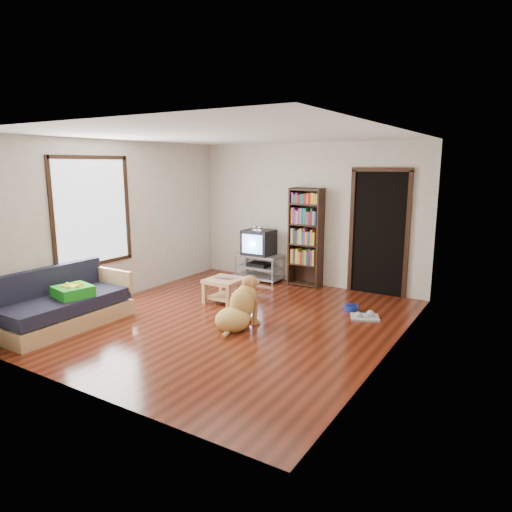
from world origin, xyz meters
The scene contains 18 objects.
ground centered at (0.00, 0.00, 0.00)m, with size 5.00×5.00×0.00m, color #612110.
ceiling centered at (0.00, 0.00, 2.60)m, with size 5.00×5.00×0.00m, color white.
wall_back centered at (0.00, 2.50, 1.30)m, with size 4.50×4.50×0.00m, color beige.
wall_front centered at (0.00, -2.50, 1.30)m, with size 4.50×4.50×0.00m, color beige.
wall_left centered at (-2.25, 0.00, 1.30)m, with size 5.00×5.00×0.00m, color beige.
wall_right centered at (2.25, 0.00, 1.30)m, with size 5.00×5.00×0.00m, color beige.
green_cushion centered at (-1.75, -1.31, 0.50)m, with size 0.45×0.45×0.15m, color #219A1C.
laptop centered at (-0.59, 0.64, 0.41)m, with size 0.30×0.19×0.02m, color silver.
dog_bowl centered at (1.31, 1.36, 0.04)m, with size 0.22×0.22×0.08m, color #152696.
grey_rag centered at (1.61, 1.11, 0.01)m, with size 0.40×0.32×0.03m, color #A4A4A4.
window centered at (-2.23, -0.50, 1.50)m, with size 0.03×1.46×1.70m.
doorway centered at (1.35, 2.48, 1.12)m, with size 1.03×0.05×2.19m.
tv_stand centered at (-0.90, 2.25, 0.27)m, with size 0.90×0.45×0.50m.
crt_tv centered at (-0.90, 2.27, 0.74)m, with size 0.55×0.52×0.58m.
bookshelf centered at (0.05, 2.34, 1.00)m, with size 0.60×0.30×1.80m.
sofa centered at (-1.87, -1.38, 0.26)m, with size 0.80×1.80×0.80m.
coffee_table centered at (-0.59, 0.67, 0.28)m, with size 0.55×0.55×0.40m.
dog centered at (0.25, -0.16, 0.27)m, with size 0.56×0.90×0.73m.
Camera 1 is at (3.59, -5.15, 2.23)m, focal length 32.00 mm.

